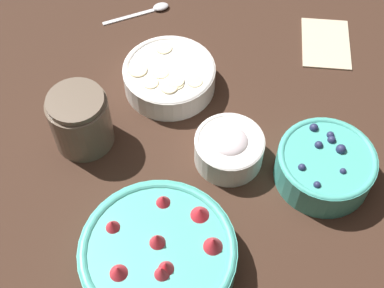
# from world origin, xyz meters

# --- Properties ---
(ground_plane) EXTENTS (4.00, 4.00, 0.00)m
(ground_plane) POSITION_xyz_m (0.00, 0.00, 0.00)
(ground_plane) COLOR #382319
(bowl_strawberries) EXTENTS (0.22, 0.22, 0.08)m
(bowl_strawberries) POSITION_xyz_m (-0.19, 0.04, 0.04)
(bowl_strawberries) COLOR #47AD9E
(bowl_strawberries) RESTS_ON ground_plane
(bowl_blueberries) EXTENTS (0.15, 0.15, 0.07)m
(bowl_blueberries) POSITION_xyz_m (-0.02, -0.20, 0.03)
(bowl_blueberries) COLOR #47AD9E
(bowl_blueberries) RESTS_ON ground_plane
(bowl_bananas) EXTENTS (0.16, 0.16, 0.05)m
(bowl_bananas) POSITION_xyz_m (0.14, 0.06, 0.03)
(bowl_bananas) COLOR white
(bowl_bananas) RESTS_ON ground_plane
(bowl_cream) EXTENTS (0.11, 0.11, 0.06)m
(bowl_cream) POSITION_xyz_m (0.00, -0.05, 0.03)
(bowl_cream) COLOR white
(bowl_cream) RESTS_ON ground_plane
(jar_chocolate) EXTENTS (0.10, 0.10, 0.10)m
(jar_chocolate) POSITION_xyz_m (0.02, 0.19, 0.05)
(jar_chocolate) COLOR brown
(jar_chocolate) RESTS_ON ground_plane
(napkin) EXTENTS (0.13, 0.09, 0.01)m
(napkin) POSITION_xyz_m (0.28, -0.22, 0.00)
(napkin) COLOR beige
(napkin) RESTS_ON ground_plane
(spoon) EXTENTS (0.08, 0.13, 0.01)m
(spoon) POSITION_xyz_m (0.33, 0.13, 0.00)
(spoon) COLOR silver
(spoon) RESTS_ON ground_plane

